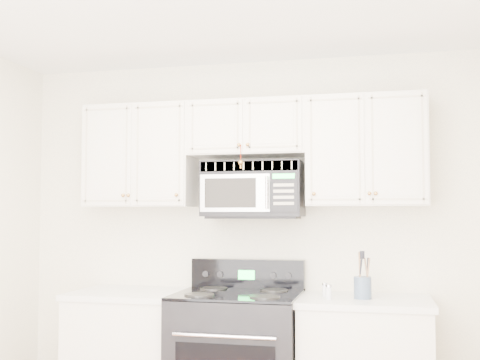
% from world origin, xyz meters
% --- Properties ---
extents(room, '(3.51, 3.51, 2.61)m').
position_xyz_m(room, '(0.00, 0.00, 1.30)').
color(room, '#895D46').
rests_on(room, ground).
extents(range, '(0.83, 0.75, 1.14)m').
position_xyz_m(range, '(-0.04, 1.40, 0.48)').
color(range, black).
rests_on(range, ground).
extents(upper_cabinets, '(2.44, 0.37, 0.75)m').
position_xyz_m(upper_cabinets, '(-0.00, 1.58, 1.93)').
color(upper_cabinets, silver).
rests_on(upper_cabinets, ground).
extents(microwave, '(0.70, 0.40, 0.39)m').
position_xyz_m(microwave, '(0.03, 1.57, 1.64)').
color(microwave, black).
rests_on(microwave, ground).
extents(utensil_crock, '(0.11, 0.11, 0.30)m').
position_xyz_m(utensil_crock, '(0.79, 1.41, 1.00)').
color(utensil_crock, '#435C77').
rests_on(utensil_crock, base_cabinet_right).
extents(shaker_salt, '(0.04, 0.04, 0.09)m').
position_xyz_m(shaker_salt, '(0.58, 1.32, 0.97)').
color(shaker_salt, silver).
rests_on(shaker_salt, base_cabinet_right).
extents(shaker_pepper, '(0.04, 0.04, 0.09)m').
position_xyz_m(shaker_pepper, '(0.54, 1.46, 0.97)').
color(shaker_pepper, silver).
rests_on(shaker_pepper, base_cabinet_right).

